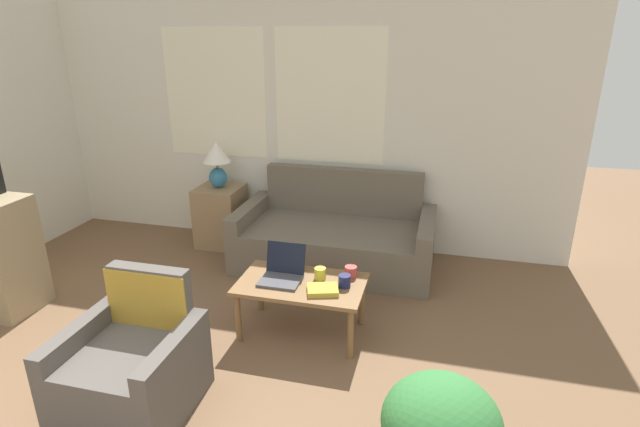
{
  "coord_description": "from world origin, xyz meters",
  "views": [
    {
      "loc": [
        1.67,
        -1.03,
        2.16
      ],
      "look_at": [
        0.72,
        2.69,
        0.75
      ],
      "focal_mm": 28.0,
      "sensor_mm": 36.0,
      "label": 1
    }
  ],
  "objects_px": {
    "couch": "(336,238)",
    "cup_yellow": "(320,273)",
    "table_lamp": "(217,160)",
    "coffee_table": "(301,288)",
    "laptop": "(282,272)",
    "cup_white": "(351,272)",
    "cup_navy": "(344,281)",
    "book_red": "(323,290)",
    "armchair": "(134,367)"
  },
  "relations": [
    {
      "from": "coffee_table",
      "to": "book_red",
      "type": "bearing_deg",
      "value": -28.62
    },
    {
      "from": "laptop",
      "to": "cup_white",
      "type": "relative_size",
      "value": 3.27
    },
    {
      "from": "cup_yellow",
      "to": "book_red",
      "type": "xyz_separation_m",
      "value": [
        0.07,
        -0.19,
        -0.03
      ]
    },
    {
      "from": "cup_navy",
      "to": "cup_yellow",
      "type": "relative_size",
      "value": 1.07
    },
    {
      "from": "laptop",
      "to": "cup_navy",
      "type": "height_order",
      "value": "laptop"
    },
    {
      "from": "cup_navy",
      "to": "cup_yellow",
      "type": "distance_m",
      "value": 0.22
    },
    {
      "from": "cup_navy",
      "to": "cup_white",
      "type": "relative_size",
      "value": 1.0
    },
    {
      "from": "armchair",
      "to": "book_red",
      "type": "height_order",
      "value": "armchair"
    },
    {
      "from": "couch",
      "to": "coffee_table",
      "type": "relative_size",
      "value": 2.0
    },
    {
      "from": "couch",
      "to": "laptop",
      "type": "xyz_separation_m",
      "value": [
        -0.13,
        -1.24,
        0.22
      ]
    },
    {
      "from": "cup_navy",
      "to": "book_red",
      "type": "distance_m",
      "value": 0.18
    },
    {
      "from": "armchair",
      "to": "cup_white",
      "type": "distance_m",
      "value": 1.61
    },
    {
      "from": "table_lamp",
      "to": "book_red",
      "type": "xyz_separation_m",
      "value": [
        1.49,
        -1.51,
        -0.48
      ]
    },
    {
      "from": "laptop",
      "to": "book_red",
      "type": "bearing_deg",
      "value": -19.46
    },
    {
      "from": "cup_yellow",
      "to": "cup_white",
      "type": "height_order",
      "value": "cup_yellow"
    },
    {
      "from": "couch",
      "to": "cup_navy",
      "type": "distance_m",
      "value": 1.3
    },
    {
      "from": "laptop",
      "to": "cup_yellow",
      "type": "height_order",
      "value": "laptop"
    },
    {
      "from": "cup_navy",
      "to": "coffee_table",
      "type": "bearing_deg",
      "value": -177.69
    },
    {
      "from": "armchair",
      "to": "cup_yellow",
      "type": "height_order",
      "value": "armchair"
    },
    {
      "from": "table_lamp",
      "to": "cup_yellow",
      "type": "bearing_deg",
      "value": -42.76
    },
    {
      "from": "cup_yellow",
      "to": "book_red",
      "type": "distance_m",
      "value": 0.21
    },
    {
      "from": "table_lamp",
      "to": "couch",
      "type": "bearing_deg",
      "value": -6.65
    },
    {
      "from": "armchair",
      "to": "laptop",
      "type": "height_order",
      "value": "armchair"
    },
    {
      "from": "laptop",
      "to": "cup_yellow",
      "type": "bearing_deg",
      "value": 15.41
    },
    {
      "from": "book_red",
      "to": "coffee_table",
      "type": "bearing_deg",
      "value": 151.38
    },
    {
      "from": "book_red",
      "to": "armchair",
      "type": "bearing_deg",
      "value": -137.08
    },
    {
      "from": "armchair",
      "to": "laptop",
      "type": "bearing_deg",
      "value": 58.64
    },
    {
      "from": "cup_white",
      "to": "laptop",
      "type": "bearing_deg",
      "value": -161.55
    },
    {
      "from": "coffee_table",
      "to": "cup_navy",
      "type": "relative_size",
      "value": 10.14
    },
    {
      "from": "coffee_table",
      "to": "cup_yellow",
      "type": "xyz_separation_m",
      "value": [
        0.12,
        0.09,
        0.09
      ]
    },
    {
      "from": "cup_yellow",
      "to": "cup_white",
      "type": "xyz_separation_m",
      "value": [
        0.22,
        0.09,
        -0.0
      ]
    },
    {
      "from": "coffee_table",
      "to": "cup_navy",
      "type": "height_order",
      "value": "cup_navy"
    },
    {
      "from": "cup_yellow",
      "to": "cup_white",
      "type": "distance_m",
      "value": 0.23
    },
    {
      "from": "table_lamp",
      "to": "cup_navy",
      "type": "relative_size",
      "value": 5.16
    },
    {
      "from": "couch",
      "to": "laptop",
      "type": "bearing_deg",
      "value": -96.18
    },
    {
      "from": "cup_yellow",
      "to": "coffee_table",
      "type": "bearing_deg",
      "value": -142.31
    },
    {
      "from": "book_red",
      "to": "cup_navy",
      "type": "bearing_deg",
      "value": 40.86
    },
    {
      "from": "laptop",
      "to": "cup_white",
      "type": "bearing_deg",
      "value": 18.45
    },
    {
      "from": "couch",
      "to": "cup_yellow",
      "type": "relative_size",
      "value": 21.62
    },
    {
      "from": "coffee_table",
      "to": "book_red",
      "type": "relative_size",
      "value": 3.63
    },
    {
      "from": "cup_white",
      "to": "couch",
      "type": "bearing_deg",
      "value": 108.11
    },
    {
      "from": "armchair",
      "to": "cup_white",
      "type": "bearing_deg",
      "value": 46.72
    },
    {
      "from": "couch",
      "to": "cup_navy",
      "type": "bearing_deg",
      "value": -74.78
    },
    {
      "from": "table_lamp",
      "to": "cup_yellow",
      "type": "distance_m",
      "value": 1.99
    },
    {
      "from": "table_lamp",
      "to": "coffee_table",
      "type": "xyz_separation_m",
      "value": [
        1.3,
        -1.4,
        -0.55
      ]
    },
    {
      "from": "coffee_table",
      "to": "cup_navy",
      "type": "distance_m",
      "value": 0.33
    },
    {
      "from": "coffee_table",
      "to": "laptop",
      "type": "bearing_deg",
      "value": 173.43
    },
    {
      "from": "cup_navy",
      "to": "table_lamp",
      "type": "bearing_deg",
      "value": 139.35
    },
    {
      "from": "couch",
      "to": "laptop",
      "type": "height_order",
      "value": "couch"
    },
    {
      "from": "cup_navy",
      "to": "cup_white",
      "type": "height_order",
      "value": "cup_navy"
    }
  ]
}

